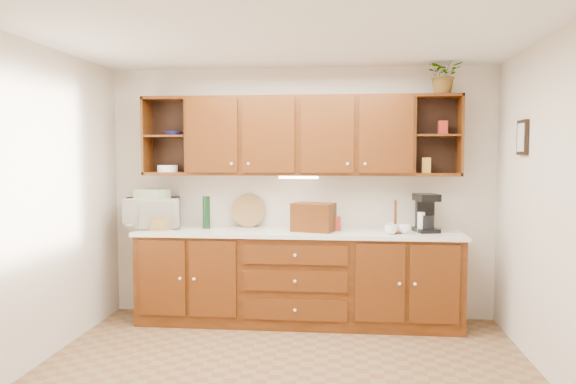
% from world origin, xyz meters
% --- Properties ---
extents(floor, '(4.00, 4.00, 0.00)m').
position_xyz_m(floor, '(0.00, 0.00, 0.00)').
color(floor, olive).
rests_on(floor, ground).
extents(ceiling, '(4.00, 4.00, 0.00)m').
position_xyz_m(ceiling, '(0.00, 0.00, 2.60)').
color(ceiling, white).
rests_on(ceiling, back_wall).
extents(back_wall, '(4.00, 0.00, 4.00)m').
position_xyz_m(back_wall, '(0.00, 1.75, 1.30)').
color(back_wall, beige).
rests_on(back_wall, floor).
extents(left_wall, '(0.00, 3.50, 3.50)m').
position_xyz_m(left_wall, '(-2.00, 0.00, 1.30)').
color(left_wall, beige).
rests_on(left_wall, floor).
extents(right_wall, '(0.00, 3.50, 3.50)m').
position_xyz_m(right_wall, '(2.00, 0.00, 1.30)').
color(right_wall, beige).
rests_on(right_wall, floor).
extents(base_cabinets, '(3.20, 0.60, 0.90)m').
position_xyz_m(base_cabinets, '(0.00, 1.45, 0.45)').
color(base_cabinets, '#351906').
rests_on(base_cabinets, floor).
extents(countertop, '(3.24, 0.64, 0.04)m').
position_xyz_m(countertop, '(0.00, 1.44, 0.92)').
color(countertop, silver).
rests_on(countertop, base_cabinets).
extents(upper_cabinets, '(3.20, 0.33, 0.80)m').
position_xyz_m(upper_cabinets, '(0.01, 1.59, 1.89)').
color(upper_cabinets, '#351906').
rests_on(upper_cabinets, back_wall).
extents(undercabinet_light, '(0.40, 0.05, 0.02)m').
position_xyz_m(undercabinet_light, '(0.00, 1.53, 1.47)').
color(undercabinet_light, white).
rests_on(undercabinet_light, upper_cabinets).
extents(framed_picture, '(0.03, 0.24, 0.30)m').
position_xyz_m(framed_picture, '(1.98, 0.90, 1.85)').
color(framed_picture, black).
rests_on(framed_picture, right_wall).
extents(wicker_basket, '(0.32, 0.32, 0.13)m').
position_xyz_m(wicker_basket, '(-1.40, 1.40, 1.00)').
color(wicker_basket, olive).
rests_on(wicker_basket, countertop).
extents(microwave, '(0.64, 0.51, 0.31)m').
position_xyz_m(microwave, '(-1.52, 1.51, 1.09)').
color(microwave, beige).
rests_on(microwave, countertop).
extents(towel_stack, '(0.36, 0.31, 0.09)m').
position_xyz_m(towel_stack, '(-1.52, 1.51, 1.30)').
color(towel_stack, '#DADA66').
rests_on(towel_stack, microwave).
extents(wine_bottle, '(0.09, 0.09, 0.33)m').
position_xyz_m(wine_bottle, '(-0.95, 1.53, 1.11)').
color(wine_bottle, black).
rests_on(wine_bottle, countertop).
extents(woven_tray, '(0.36, 0.13, 0.35)m').
position_xyz_m(woven_tray, '(-0.54, 1.69, 0.95)').
color(woven_tray, olive).
rests_on(woven_tray, countertop).
extents(bread_box, '(0.46, 0.36, 0.28)m').
position_xyz_m(bread_box, '(0.16, 1.43, 1.08)').
color(bread_box, '#351906').
rests_on(bread_box, countertop).
extents(mug_tree, '(0.26, 0.27, 0.32)m').
position_xyz_m(mug_tree, '(0.95, 1.36, 0.99)').
color(mug_tree, '#351906').
rests_on(mug_tree, countertop).
extents(canister_red, '(0.13, 0.13, 0.14)m').
position_xyz_m(canister_red, '(0.38, 1.50, 1.01)').
color(canister_red, '#A62718').
rests_on(canister_red, countertop).
extents(canister_white, '(0.09, 0.09, 0.20)m').
position_xyz_m(canister_white, '(1.21, 1.44, 1.04)').
color(canister_white, white).
rests_on(canister_white, countertop).
extents(canister_yellow, '(0.13, 0.13, 0.12)m').
position_xyz_m(canister_yellow, '(1.27, 1.47, 1.00)').
color(canister_yellow, gold).
rests_on(canister_yellow, countertop).
extents(coffee_maker, '(0.26, 0.30, 0.38)m').
position_xyz_m(coffee_maker, '(1.26, 1.51, 1.12)').
color(coffee_maker, black).
rests_on(coffee_maker, countertop).
extents(bowl_stack, '(0.22, 0.22, 0.04)m').
position_xyz_m(bowl_stack, '(-1.31, 1.58, 1.92)').
color(bowl_stack, navy).
rests_on(bowl_stack, upper_cabinets).
extents(plate_stack, '(0.25, 0.25, 0.07)m').
position_xyz_m(plate_stack, '(-1.37, 1.56, 1.56)').
color(plate_stack, white).
rests_on(plate_stack, upper_cabinets).
extents(pantry_box_yellow, '(0.09, 0.08, 0.15)m').
position_xyz_m(pantry_box_yellow, '(1.27, 1.57, 1.60)').
color(pantry_box_yellow, gold).
rests_on(pantry_box_yellow, upper_cabinets).
extents(pantry_box_red, '(0.09, 0.08, 0.13)m').
position_xyz_m(pantry_box_red, '(1.42, 1.57, 1.97)').
color(pantry_box_red, '#A62718').
rests_on(pantry_box_red, upper_cabinets).
extents(potted_plant, '(0.34, 0.29, 0.37)m').
position_xyz_m(potted_plant, '(1.42, 1.52, 2.47)').
color(potted_plant, '#999999').
rests_on(potted_plant, upper_cabinets).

